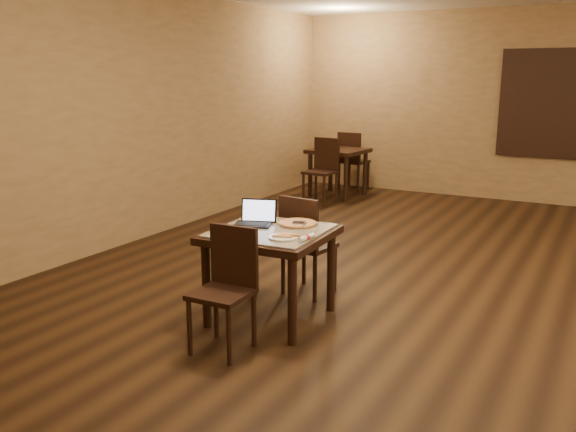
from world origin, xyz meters
The scene contains 16 objects.
ground centered at (0.00, 0.00, 0.00)m, with size 10.00×10.00×0.00m, color black.
wall_back centered at (0.00, 5.00, 1.50)m, with size 8.00×0.02×3.00m, color #99724D.
wall_left centered at (-4.00, 0.00, 1.50)m, with size 0.02×10.00×3.00m, color #99724D.
tiled_table centered at (-1.31, -1.08, 0.66)m, with size 0.96×0.96×0.76m.
chair_main_near centered at (-1.31, -1.70, 0.51)m, with size 0.40×0.40×0.91m.
chair_main_far centered at (-1.32, -0.46, 0.53)m, with size 0.44×0.44×0.93m.
laptop centered at (-1.51, -0.98, 0.82)m, with size 0.35×0.33×0.20m.
plate centered at (-1.09, -1.26, 0.77)m, with size 0.23×0.23×0.01m, color white.
pizza_slice centered at (-1.09, -1.26, 0.79)m, with size 0.18×0.18×0.02m, color beige, non-canonical shape.
pizza_pan centered at (-1.19, -0.84, 0.77)m, with size 0.33×0.33×0.01m, color silver.
pizza_whole centered at (-1.19, -0.84, 0.78)m, with size 0.32×0.32×0.02m.
spatula centered at (-1.17, -0.86, 0.79)m, with size 0.10×0.24×0.01m, color silver.
napkin_roll centered at (-0.91, -1.22, 0.78)m, with size 0.06×0.18×0.04m.
other_table_b centered at (-3.00, 4.00, 0.65)m, with size 0.91×0.91×0.78m.
other_table_b_chair_near centered at (-2.99, 3.41, 0.57)m, with size 0.48×0.48×1.01m.
other_table_b_chair_far centered at (-3.01, 4.59, 0.57)m, with size 0.48×0.48×1.01m.
Camera 1 is at (1.12, -5.18, 1.99)m, focal length 38.00 mm.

